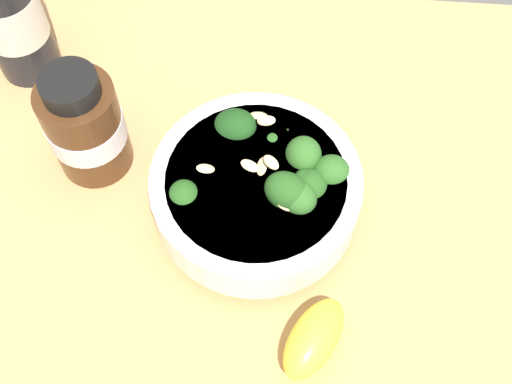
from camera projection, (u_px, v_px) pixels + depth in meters
ground_plane at (221, 253)px, 66.93cm from camera, size 69.56×69.56×3.57cm
bowl_of_broccoli at (259, 189)px, 63.50cm from camera, size 20.03×20.03×9.75cm
lemon_wedge at (314, 338)px, 58.87cm from camera, size 9.22×7.48×3.91cm
bottle_tall at (9, 12)px, 69.04cm from camera, size 6.92×6.92×17.61cm
bottle_short at (85, 125)px, 64.97cm from camera, size 7.75×7.75×13.18cm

